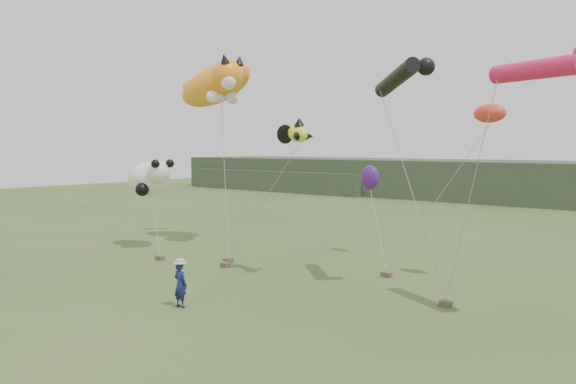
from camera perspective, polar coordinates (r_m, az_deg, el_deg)
name	(u,v)px	position (r m, az deg, el deg)	size (l,w,h in m)	color
ground	(202,302)	(20.28, -8.75, -11.03)	(120.00, 120.00, 0.00)	#385123
headland	(514,182)	(60.51, 22.00, 0.95)	(90.00, 13.00, 4.00)	#2D3D28
festival_attendant	(180,285)	(19.63, -10.88, -9.23)	(0.57, 0.37, 1.56)	navy
sandbag_anchors	(277,270)	(24.54, -1.08, -7.97)	(14.33, 4.08, 0.20)	brown
cat_kite	(218,83)	(31.80, -7.15, 10.89)	(5.97, 3.47, 3.41)	orange
fish_kite	(292,133)	(22.97, 0.37, 5.97)	(2.20, 1.44, 1.08)	#DFF21F
tube_kites	(465,72)	(20.12, 17.57, 11.54)	(8.55, 3.54, 1.17)	black
panda_kite	(150,178)	(31.00, -13.85, 1.38)	(3.21, 2.08, 1.99)	white
misc_kites	(418,152)	(25.95, 13.11, 4.03)	(7.84, 2.98, 3.82)	red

